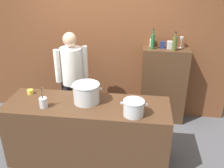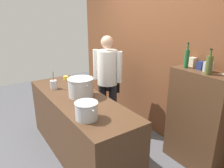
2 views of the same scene
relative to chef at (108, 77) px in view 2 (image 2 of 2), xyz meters
The scene contains 14 objects.
ground_plane 1.29m from the chef, 61.85° to the right, with size 8.00×8.00×0.00m, color #4C4C51.
brick_back_panel 0.93m from the chef, 57.84° to the left, with size 4.40×0.10×3.00m, color brown.
prep_counter 1.00m from the chef, 61.85° to the right, with size 2.18×0.70×0.90m, color #472D1C.
bar_cabinet 1.57m from the chef, 16.32° to the left, with size 0.76×0.32×1.33m, color #472D1C.
chef is the anchor object (origin of this frame).
stockpot_large 0.80m from the chef, 60.62° to the right, with size 0.42×0.36×0.26m.
stockpot_small 1.39m from the chef, 42.50° to the right, with size 0.32×0.26×0.19m.
utensil_crock 0.91m from the chef, 97.82° to the right, with size 0.10×0.10×0.28m.
butter_jar 0.73m from the chef, 128.41° to the right, with size 0.08×0.08×0.06m, color yellow.
wine_bottle_olive 1.70m from the chef, 12.57° to the left, with size 0.07×0.07×0.30m.
wine_bottle_green 1.40m from the chef, 17.73° to the left, with size 0.06×0.06×0.32m.
spice_tin_silver 1.64m from the chef, 16.60° to the left, with size 0.08×0.08×0.12m, color #B2B2B7.
spice_tin_navy 1.54m from the chef, 18.32° to the left, with size 0.07×0.07×0.11m, color navy.
spice_tin_cream 1.42m from the chef, 23.44° to the left, with size 0.08×0.08×0.12m, color beige.
Camera 2 is at (2.51, -1.13, 2.02)m, focal length 34.00 mm.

